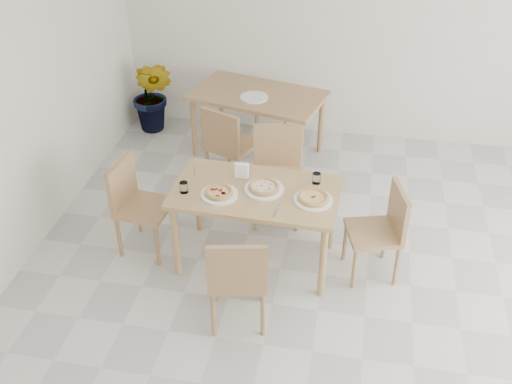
% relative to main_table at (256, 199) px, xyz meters
% --- Properties ---
extents(main_table, '(1.40, 0.83, 0.75)m').
position_rel_main_table_xyz_m(main_table, '(0.00, 0.00, 0.00)').
color(main_table, tan).
rests_on(main_table, ground).
extents(chair_south, '(0.51, 0.51, 0.89)m').
position_rel_main_table_xyz_m(chair_south, '(0.01, -0.80, -0.14)').
color(chair_south, '#AC7C56').
rests_on(chair_south, ground).
extents(chair_north, '(0.52, 0.52, 0.92)m').
position_rel_main_table_xyz_m(chair_north, '(0.06, 0.74, -0.12)').
color(chair_north, '#AC7C56').
rests_on(chair_north, ground).
extents(chair_west, '(0.48, 0.48, 0.88)m').
position_rel_main_table_xyz_m(chair_west, '(-1.08, 0.00, -0.15)').
color(chair_west, '#AC7C56').
rests_on(chair_west, ground).
extents(chair_east, '(0.52, 0.52, 0.85)m').
position_rel_main_table_xyz_m(chair_east, '(1.07, 0.04, -0.17)').
color(chair_east, '#AC7C56').
rests_on(chair_east, ground).
extents(plate_margherita, '(0.32, 0.32, 0.02)m').
position_rel_main_table_xyz_m(plate_margherita, '(0.48, -0.06, 0.10)').
color(plate_margherita, white).
rests_on(plate_margherita, main_table).
extents(plate_mushroom, '(0.33, 0.33, 0.02)m').
position_rel_main_table_xyz_m(plate_mushroom, '(0.06, 0.02, 0.10)').
color(plate_mushroom, white).
rests_on(plate_mushroom, main_table).
extents(plate_pepperoni, '(0.31, 0.31, 0.02)m').
position_rel_main_table_xyz_m(plate_pepperoni, '(-0.28, -0.13, 0.10)').
color(plate_pepperoni, white).
rests_on(plate_pepperoni, main_table).
extents(pizza_margherita, '(0.30, 0.30, 0.03)m').
position_rel_main_table_xyz_m(pizza_margherita, '(0.48, -0.06, 0.12)').
color(pizza_margherita, '#DDB468').
rests_on(pizza_margherita, plate_margherita).
extents(pizza_mushroom, '(0.30, 0.30, 0.03)m').
position_rel_main_table_xyz_m(pizza_mushroom, '(0.06, 0.02, 0.12)').
color(pizza_mushroom, '#DDB468').
rests_on(pizza_mushroom, plate_mushroom).
extents(pizza_pepperoni, '(0.27, 0.27, 0.03)m').
position_rel_main_table_xyz_m(pizza_pepperoni, '(-0.28, -0.13, 0.12)').
color(pizza_pepperoni, '#DDB468').
rests_on(pizza_pepperoni, plate_pepperoni).
extents(tumbler_a, '(0.07, 0.07, 0.09)m').
position_rel_main_table_xyz_m(tumbler_a, '(-0.58, -0.13, 0.14)').
color(tumbler_a, white).
rests_on(tumbler_a, main_table).
extents(tumbler_b, '(0.07, 0.07, 0.09)m').
position_rel_main_table_xyz_m(tumbler_b, '(0.48, 0.21, 0.14)').
color(tumbler_b, white).
rests_on(tumbler_b, main_table).
extents(napkin_holder, '(0.13, 0.06, 0.14)m').
position_rel_main_table_xyz_m(napkin_holder, '(-0.15, 0.16, 0.16)').
color(napkin_holder, silver).
rests_on(napkin_holder, main_table).
extents(fork_a, '(0.06, 0.16, 0.01)m').
position_rel_main_table_xyz_m(fork_a, '(-0.57, 0.19, 0.09)').
color(fork_a, silver).
rests_on(fork_a, main_table).
extents(fork_b, '(0.03, 0.19, 0.01)m').
position_rel_main_table_xyz_m(fork_b, '(0.21, -0.26, 0.09)').
color(fork_b, silver).
rests_on(fork_b, main_table).
extents(second_table, '(1.56, 1.12, 0.75)m').
position_rel_main_table_xyz_m(second_table, '(-0.33, 1.85, 0.00)').
color(second_table, '#AC7C56').
rests_on(second_table, ground).
extents(chair_back_s, '(0.59, 0.59, 0.92)m').
position_rel_main_table_xyz_m(chair_back_s, '(-0.50, 1.13, -0.13)').
color(chair_back_s, '#AC7C56').
rests_on(chair_back_s, ground).
extents(chair_back_n, '(0.56, 0.56, 0.91)m').
position_rel_main_table_xyz_m(chair_back_n, '(-0.18, 2.61, -0.13)').
color(chair_back_n, '#AC7C56').
rests_on(chair_back_n, ground).
extents(plate_empty, '(0.30, 0.30, 0.02)m').
position_rel_main_table_xyz_m(plate_empty, '(-0.35, 1.74, 0.10)').
color(plate_empty, white).
rests_on(plate_empty, second_table).
extents(potted_plant, '(0.59, 0.51, 0.92)m').
position_rel_main_table_xyz_m(potted_plant, '(-1.66, 2.19, -0.20)').
color(potted_plant, '#1C5F20').
rests_on(potted_plant, ground).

